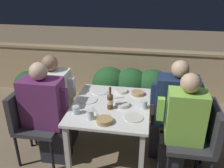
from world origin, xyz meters
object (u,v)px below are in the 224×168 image
at_px(chair_left_far, 42,103).
at_px(chair_right_far, 189,119).
at_px(person_purple_stripe, 47,114).
at_px(potted_plant, 30,90).
at_px(chair_right_near, 200,136).
at_px(person_navy_jumper, 172,111).
at_px(person_white_polo, 57,100).
at_px(chair_left_near, 31,118).
at_px(person_green_blouse, 180,128).
at_px(beer_bottle, 110,101).

xyz_separation_m(chair_left_far, chair_right_far, (1.82, -0.06, 0.00)).
xyz_separation_m(person_purple_stripe, potted_plant, (-0.66, 0.83, -0.14)).
xyz_separation_m(chair_right_near, person_navy_jumper, (-0.27, 0.32, 0.08)).
xyz_separation_m(chair_right_far, person_navy_jumper, (-0.20, 0.00, 0.08)).
bearing_deg(person_white_polo, person_purple_stripe, -85.33).
xyz_separation_m(chair_left_near, potted_plant, (-0.45, 0.83, -0.07)).
bearing_deg(person_green_blouse, chair_right_far, 66.44).
bearing_deg(chair_left_far, person_white_polo, -0.00).
bearing_deg(chair_right_near, potted_plant, 159.73).
distance_m(chair_right_near, potted_plant, 2.47).
bearing_deg(chair_right_far, person_green_blouse, -113.56).
bearing_deg(person_navy_jumper, chair_left_far, 177.81).
bearing_deg(person_green_blouse, person_white_polo, 165.72).
bearing_deg(person_purple_stripe, chair_right_far, 10.41).
height_order(person_purple_stripe, chair_right_far, person_purple_stripe).
distance_m(person_purple_stripe, person_green_blouse, 1.45).
xyz_separation_m(chair_right_far, beer_bottle, (-0.88, -0.23, 0.27)).
bearing_deg(chair_left_near, person_purple_stripe, -0.00).
bearing_deg(person_green_blouse, beer_bottle, 173.12).
relative_size(person_purple_stripe, person_navy_jumper, 0.99).
distance_m(chair_right_near, beer_bottle, 0.99).
height_order(person_green_blouse, potted_plant, person_green_blouse).
bearing_deg(beer_bottle, chair_left_far, 163.06).
bearing_deg(chair_right_far, chair_right_near, -77.91).
bearing_deg(person_green_blouse, person_navy_jumper, 101.98).
relative_size(person_purple_stripe, person_green_blouse, 1.01).
bearing_deg(person_green_blouse, person_purple_stripe, 179.09).
xyz_separation_m(person_purple_stripe, person_green_blouse, (1.45, -0.02, 0.00)).
distance_m(chair_left_near, beer_bottle, 0.96).
height_order(chair_left_near, chair_left_far, same).
relative_size(chair_right_near, person_green_blouse, 0.72).
bearing_deg(chair_left_near, potted_plant, 118.60).
xyz_separation_m(person_green_blouse, person_navy_jumper, (-0.07, 0.32, 0.00)).
distance_m(chair_left_far, chair_right_far, 1.83).
bearing_deg(beer_bottle, chair_right_near, -5.40).
bearing_deg(person_navy_jumper, person_white_polo, 177.49).
distance_m(person_purple_stripe, person_white_polo, 0.36).
xyz_separation_m(chair_right_near, beer_bottle, (-0.95, 0.09, 0.27)).
xyz_separation_m(chair_left_near, chair_right_far, (1.79, 0.29, 0.00)).
xyz_separation_m(person_navy_jumper, potted_plant, (-2.04, 0.54, -0.15)).
relative_size(person_purple_stripe, beer_bottle, 4.80).
height_order(person_green_blouse, chair_right_far, person_green_blouse).
height_order(person_purple_stripe, chair_right_near, person_purple_stripe).
bearing_deg(chair_right_far, chair_left_far, 178.06).
bearing_deg(chair_right_near, person_purple_stripe, 179.20).
relative_size(chair_right_far, beer_bottle, 3.44).
height_order(person_white_polo, person_navy_jumper, person_navy_jumper).
xyz_separation_m(chair_left_near, beer_bottle, (0.91, 0.07, 0.27)).
distance_m(person_navy_jumper, potted_plant, 2.12).
bearing_deg(beer_bottle, chair_right_far, 14.35).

